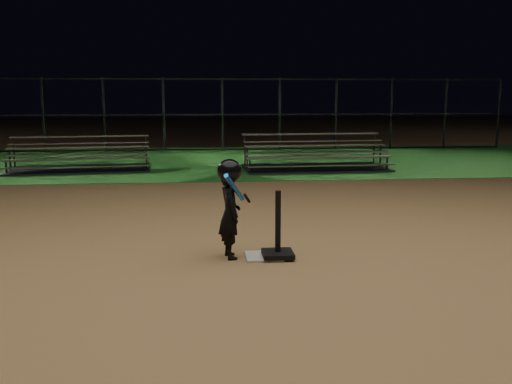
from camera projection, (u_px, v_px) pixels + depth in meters
name	position (u px, v px, depth m)	size (l,w,h in m)	color
ground	(264.00, 257.00, 7.10)	(80.00, 80.00, 0.00)	#9C7547
grass_strip	(227.00, 161.00, 16.90)	(60.00, 8.00, 0.01)	#1E5E1F
home_plate	(264.00, 256.00, 7.10)	(0.45, 0.45, 0.02)	beige
batting_tee	(278.00, 244.00, 7.03)	(0.38, 0.38, 0.82)	black
child_batter	(230.00, 206.00, 6.97)	(0.44, 0.64, 1.23)	black
bleacher_left	(80.00, 164.00, 14.81)	(3.71, 2.06, 0.87)	#ADADB2
bleacher_right	(315.00, 162.00, 15.02)	(3.83, 1.99, 0.92)	#A4A4A9
backstop_fence	(222.00, 115.00, 19.62)	(20.08, 0.08, 2.50)	#38383D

